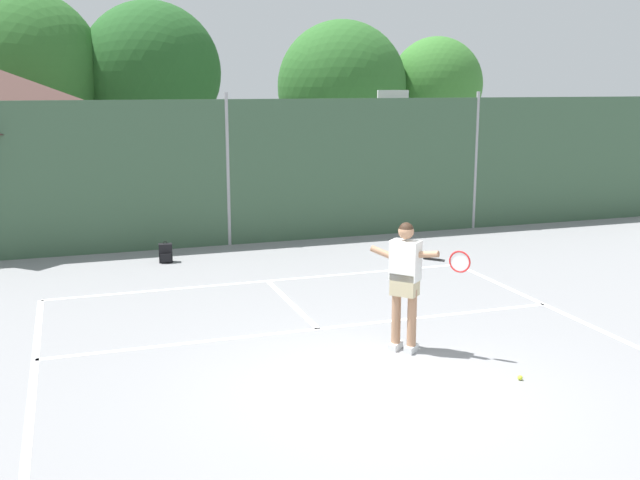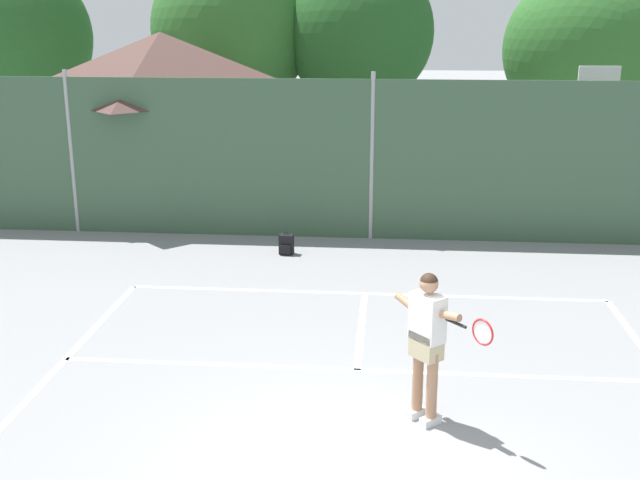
% 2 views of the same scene
% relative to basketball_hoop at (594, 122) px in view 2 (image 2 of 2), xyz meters
% --- Properties ---
extents(ground_plane, '(120.00, 120.00, 0.00)m').
position_rel_basketball_hoop_xyz_m(ground_plane, '(-4.93, -10.80, -2.31)').
color(ground_plane, gray).
extents(court_markings, '(8.30, 11.10, 0.01)m').
position_rel_basketball_hoop_xyz_m(court_markings, '(-4.93, -10.15, -2.31)').
color(court_markings, white).
rests_on(court_markings, ground).
extents(chainlink_fence, '(26.09, 0.09, 3.52)m').
position_rel_basketball_hoop_xyz_m(chainlink_fence, '(-4.93, -1.80, -0.62)').
color(chainlink_fence, '#38563D').
rests_on(chainlink_fence, ground).
extents(basketball_hoop, '(0.90, 0.67, 3.55)m').
position_rel_basketball_hoop_xyz_m(basketball_hoop, '(0.00, 0.00, 0.00)').
color(basketball_hoop, yellow).
rests_on(basketball_hoop, ground).
extents(clubhouse_building, '(5.70, 5.48, 4.22)m').
position_rel_basketball_hoop_xyz_m(clubhouse_building, '(-10.27, 1.43, -0.12)').
color(clubhouse_building, silver).
rests_on(clubhouse_building, ground).
extents(treeline_backdrop, '(25.96, 4.54, 6.69)m').
position_rel_basketball_hoop_xyz_m(treeline_backdrop, '(-6.99, 7.06, 1.61)').
color(treeline_backdrop, brown).
rests_on(treeline_backdrop, ground).
extents(tennis_player, '(1.06, 1.05, 1.85)m').
position_rel_basketball_hoop_xyz_m(tennis_player, '(-4.07, -9.62, -1.20)').
color(tennis_player, silver).
rests_on(tennis_player, ground).
extents(backpack_black, '(0.30, 0.27, 0.46)m').
position_rel_basketball_hoop_xyz_m(backpack_black, '(-6.58, -3.11, -2.12)').
color(backpack_black, black).
rests_on(backpack_black, ground).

